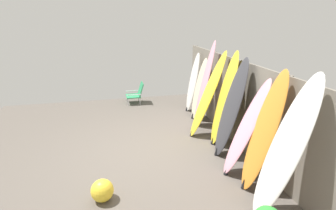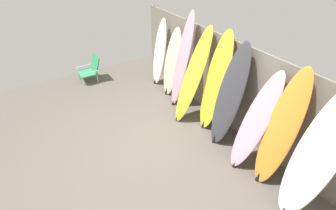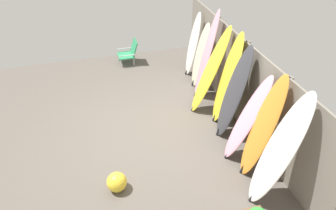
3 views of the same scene
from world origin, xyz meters
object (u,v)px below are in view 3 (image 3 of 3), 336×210
surfboard_yellow_3 (210,71)px  surfboard_white_8 (279,152)px  surfboard_yellow_4 (227,80)px  beach_ball (117,182)px  surfboard_charcoal_5 (234,94)px  surfboard_pink_6 (247,119)px  surfboard_white_0 (193,45)px  surfboard_cream_1 (200,56)px  surfboard_orange_7 (262,129)px  beach_chair (129,52)px  surfboard_pink_2 (206,56)px

surfboard_yellow_3 → surfboard_white_8: surfboard_white_8 is taller
surfboard_yellow_4 → beach_ball: surfboard_yellow_4 is taller
surfboard_charcoal_5 → surfboard_pink_6: surfboard_charcoal_5 is taller
surfboard_white_0 → beach_ball: bearing=-35.9°
surfboard_cream_1 → surfboard_yellow_3: bearing=-9.3°
surfboard_yellow_3 → surfboard_charcoal_5: bearing=5.8°
surfboard_white_0 → surfboard_orange_7: 3.73m
surfboard_yellow_3 → beach_ball: surfboard_yellow_3 is taller
surfboard_white_0 → surfboard_charcoal_5: bearing=-2.2°
surfboard_yellow_4 → beach_ball: (1.35, -2.51, -0.82)m
surfboard_charcoal_5 → beach_chair: surfboard_charcoal_5 is taller
surfboard_white_0 → surfboard_white_8: 4.35m
beach_ball → surfboard_orange_7: bearing=84.9°
beach_chair → surfboard_charcoal_5: bearing=23.6°
surfboard_pink_6 → beach_ball: (0.21, -2.40, -0.68)m
surfboard_orange_7 → surfboard_yellow_4: bearing=177.6°
surfboard_yellow_3 → beach_chair: 3.13m
surfboard_charcoal_5 → surfboard_white_8: (1.71, -0.07, 0.04)m
surfboard_yellow_3 → surfboard_charcoal_5: surfboard_yellow_3 is taller
surfboard_yellow_3 → surfboard_charcoal_5: (0.96, 0.10, -0.00)m
surfboard_pink_2 → surfboard_orange_7: 2.62m
surfboard_cream_1 → surfboard_white_8: size_ratio=0.81×
surfboard_pink_6 → beach_chair: bearing=-162.9°
surfboard_white_0 → beach_chair: (-1.10, -1.50, -0.51)m
surfboard_yellow_3 → surfboard_yellow_4: 0.52m
surfboard_pink_2 → surfboard_yellow_3: (0.56, -0.12, -0.09)m
surfboard_white_8 → surfboard_pink_2: bearing=178.3°
surfboard_white_8 → surfboard_charcoal_5: bearing=177.5°
surfboard_pink_2 → beach_ball: bearing=-45.7°
surfboard_pink_2 → surfboard_orange_7: size_ratio=1.10×
beach_chair → beach_ball: size_ratio=1.92×
surfboard_pink_2 → beach_ball: 3.55m
surfboard_pink_2 → surfboard_orange_7: (2.62, -0.02, -0.10)m
surfboard_cream_1 → surfboard_yellow_3: surfboard_yellow_3 is taller
surfboard_charcoal_5 → surfboard_white_8: size_ratio=0.96×
surfboard_cream_1 → surfboard_yellow_4: size_ratio=0.81×
surfboard_yellow_3 → surfboard_white_8: size_ratio=0.97×
surfboard_yellow_4 → surfboard_white_8: (2.18, -0.14, 0.02)m
surfboard_yellow_3 → surfboard_orange_7: (2.06, 0.10, -0.02)m
surfboard_cream_1 → surfboard_yellow_4: (1.54, -0.01, 0.19)m
surfboard_pink_2 → beach_chair: bearing=-147.2°
surfboard_cream_1 → surfboard_charcoal_5: (2.01, -0.07, 0.16)m
surfboard_white_0 → surfboard_charcoal_5: surfboard_charcoal_5 is taller
surfboard_cream_1 → surfboard_yellow_3: (1.05, -0.17, 0.17)m
surfboard_charcoal_5 → surfboard_orange_7: surfboard_charcoal_5 is taller
surfboard_yellow_3 → surfboard_pink_6: (1.63, 0.05, -0.12)m
surfboard_pink_2 → beach_chair: size_ratio=3.23×
surfboard_yellow_4 → surfboard_white_8: bearing=-3.8°
surfboard_pink_2 → surfboard_charcoal_5: size_ratio=1.09×
surfboard_cream_1 → beach_chair: size_ratio=2.49×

